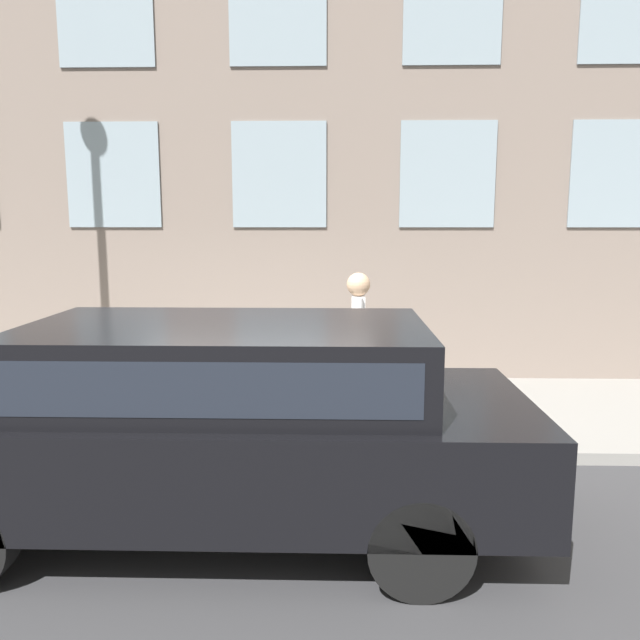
# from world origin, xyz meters

# --- Properties ---
(ground_plane) EXTENTS (80.00, 80.00, 0.00)m
(ground_plane) POSITION_xyz_m (0.00, 0.00, 0.00)
(ground_plane) COLOR #38383A
(sidewalk) EXTENTS (3.09, 60.00, 0.13)m
(sidewalk) POSITION_xyz_m (1.55, 0.00, 0.07)
(sidewalk) COLOR gray
(sidewalk) RESTS_ON ground_plane
(fire_hydrant) EXTENTS (0.31, 0.43, 0.81)m
(fire_hydrant) POSITION_xyz_m (0.64, -0.20, 0.54)
(fire_hydrant) COLOR #2D7260
(fire_hydrant) RESTS_ON sidewalk
(person) EXTENTS (0.42, 0.28, 1.75)m
(person) POSITION_xyz_m (1.21, -1.10, 1.18)
(person) COLOR #998466
(person) RESTS_ON sidewalk
(parked_truck_black_near) EXTENTS (2.00, 4.97, 1.70)m
(parked_truck_black_near) POSITION_xyz_m (-1.41, 0.09, 0.98)
(parked_truck_black_near) COLOR black
(parked_truck_black_near) RESTS_ON ground_plane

